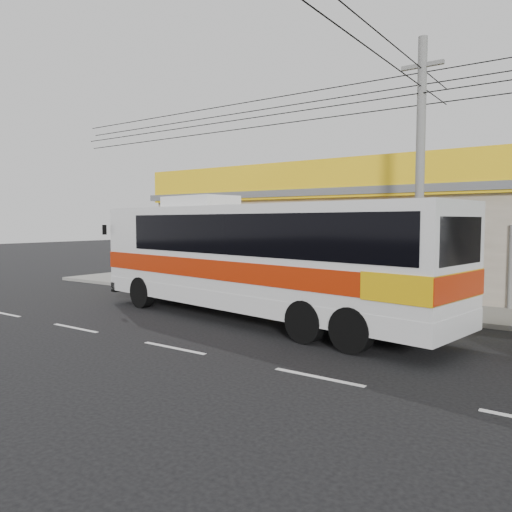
{
  "coord_description": "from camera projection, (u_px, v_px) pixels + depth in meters",
  "views": [
    {
      "loc": [
        8.61,
        -11.24,
        3.13
      ],
      "look_at": [
        -0.7,
        2.0,
        2.0
      ],
      "focal_mm": 35.0,
      "sensor_mm": 36.0,
      "label": 1
    }
  ],
  "objects": [
    {
      "name": "ground",
      "position": [
        236.0,
        330.0,
        14.33
      ],
      "size": [
        120.0,
        120.0,
        0.0
      ],
      "primitive_type": "plane",
      "color": "black",
      "rests_on": "ground"
    },
    {
      "name": "sidewalk",
      "position": [
        330.0,
        300.0,
        19.22
      ],
      "size": [
        30.0,
        3.2,
        0.15
      ],
      "primitive_type": "cube",
      "color": "gray",
      "rests_on": "ground"
    },
    {
      "name": "lane_markings",
      "position": [
        174.0,
        348.0,
        12.29
      ],
      "size": [
        50.0,
        0.12,
        0.01
      ],
      "primitive_type": null,
      "color": "silver",
      "rests_on": "ground"
    },
    {
      "name": "storefront_building",
      "position": [
        384.0,
        239.0,
        23.59
      ],
      "size": [
        22.6,
        9.2,
        5.7
      ],
      "color": "gray",
      "rests_on": "ground"
    },
    {
      "name": "coach_bus",
      "position": [
        259.0,
        253.0,
        15.48
      ],
      "size": [
        13.24,
        4.8,
        4.0
      ],
      "rotation": [
        0.0,
        0.0,
        -0.16
      ],
      "color": "silver",
      "rests_on": "ground"
    },
    {
      "name": "motorbike_red",
      "position": [
        194.0,
        273.0,
        23.8
      ],
      "size": [
        2.08,
        0.9,
        1.06
      ],
      "primitive_type": "imported",
      "rotation": [
        0.0,
        0.0,
        1.47
      ],
      "color": "maroon",
      "rests_on": "sidewalk"
    },
    {
      "name": "motorbike_dark",
      "position": [
        194.0,
        279.0,
        21.68
      ],
      "size": [
        1.56,
        0.84,
        0.9
      ],
      "primitive_type": "imported",
      "rotation": [
        0.0,
        0.0,
        1.86
      ],
      "color": "black",
      "rests_on": "sidewalk"
    },
    {
      "name": "utility_pole",
      "position": [
        422.0,
        87.0,
        16.2
      ],
      "size": [
        34.0,
        14.0,
        9.08
      ],
      "color": "slate",
      "rests_on": "ground"
    }
  ]
}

